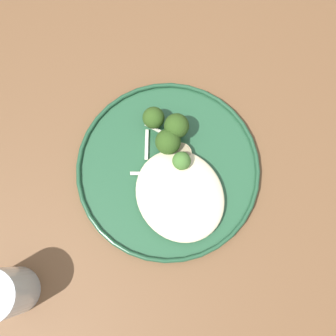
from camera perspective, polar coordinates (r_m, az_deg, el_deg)
The scene contains 17 objects.
ground at distance 1.39m, azimuth -0.56°, elevation -8.31°, with size 6.00×6.00×0.00m, color #665B51.
wooden_dining_table at distance 0.74m, azimuth -1.06°, elevation -4.70°, with size 1.40×1.00×0.74m.
dinner_plate at distance 0.66m, azimuth -0.00°, elevation -0.21°, with size 0.29×0.29×0.02m.
noodle_bed at distance 0.64m, azimuth 1.66°, elevation -3.76°, with size 0.15×0.13×0.03m.
seared_scallop_on_noodles at distance 0.64m, azimuth 0.67°, elevation -4.19°, with size 0.03×0.03×0.01m.
seared_scallop_rear_pale at distance 0.65m, azimuth 1.69°, elevation 0.17°, with size 0.03×0.03×0.01m.
seared_scallop_tilted_round at distance 0.63m, azimuth 3.34°, elevation -6.67°, with size 0.03×0.03×0.01m.
seared_scallop_front_small at distance 0.65m, azimuth 1.73°, elevation 1.93°, with size 0.03×0.03×0.01m.
broccoli_floret_small_sprig at distance 0.64m, azimuth 1.18°, elevation 5.78°, with size 0.04×0.04×0.06m.
broccoli_floret_near_rim at distance 0.63m, azimuth 1.87°, elevation 0.96°, with size 0.03×0.03×0.04m.
broccoli_floret_left_leaning at distance 0.64m, azimuth 0.00°, elevation 3.61°, with size 0.04×0.04×0.05m.
broccoli_floret_beside_noodles at distance 0.65m, azimuth -1.99°, elevation 6.86°, with size 0.03×0.03×0.05m.
onion_sliver_curled_piece at distance 0.67m, azimuth -1.76°, elevation 5.35°, with size 0.04×0.01×0.00m, color silver.
onion_sliver_pale_crescent at distance 0.66m, azimuth -0.08°, elevation 2.45°, with size 0.04×0.01×0.00m, color silver.
onion_sliver_long_sliver at distance 0.65m, azimuth -2.80°, elevation -0.66°, with size 0.05×0.01×0.00m, color silver.
onion_sliver_short_strip at distance 0.66m, azimuth -2.95°, elevation 3.22°, with size 0.05×0.01×0.00m, color silver.
water_glass at distance 0.65m, azimuth -21.37°, elevation -15.65°, with size 0.07×0.07×0.11m.
Camera 1 is at (0.09, -0.04, 1.39)m, focal length 44.39 mm.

